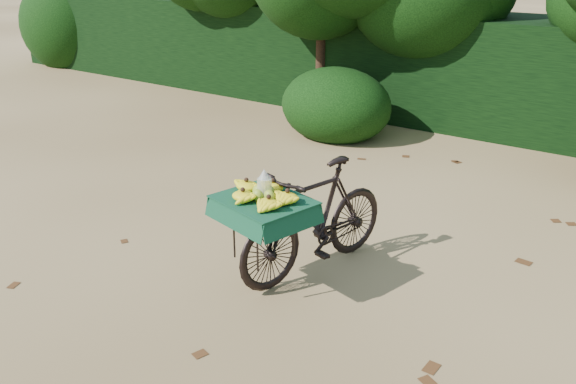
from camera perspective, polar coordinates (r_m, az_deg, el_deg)
The scene contains 6 objects.
ground at distance 5.11m, azimuth 8.06°, elevation -11.97°, with size 80.00×80.00×0.00m, color tan.
vendor_bicycle at distance 5.55m, azimuth 2.39°, elevation -2.42°, with size 1.02×1.89×1.06m.
hedge_backdrop at distance 10.47m, azimuth 24.96°, elevation 9.30°, with size 26.00×1.80×1.80m, color black.
tree_row at distance 9.69m, azimuth 21.14°, elevation 15.63°, with size 14.50×2.00×4.00m, color black, non-canonical shape.
bush_clumps at distance 8.57m, azimuth 24.93°, elevation 3.73°, with size 8.80×1.70×0.90m, color black, non-canonical shape.
leaf_litter at distance 5.61m, azimuth 11.21°, elevation -8.79°, with size 7.00×7.30×0.01m, color #4D2C14, non-canonical shape.
Camera 1 is at (1.87, -3.82, 2.83)m, focal length 38.00 mm.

